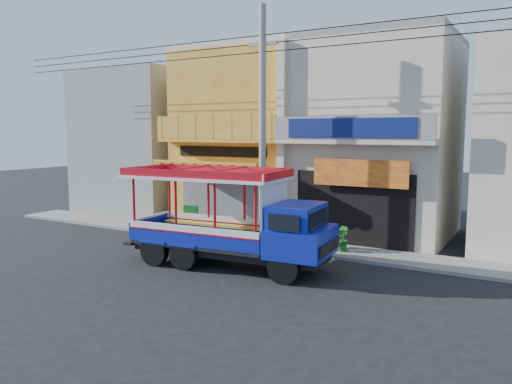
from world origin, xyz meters
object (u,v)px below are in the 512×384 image
at_px(green_sign, 191,220).
at_px(potted_plant_b, 342,239).
at_px(potted_plant_a, 317,234).
at_px(utility_pole, 266,115).
at_px(songthaew_truck, 242,221).

xyz_separation_m(green_sign, potted_plant_b, (7.06, -0.25, -0.01)).
height_order(potted_plant_a, potted_plant_b, potted_plant_a).
height_order(utility_pole, songthaew_truck, utility_pole).
bearing_deg(green_sign, potted_plant_b, -2.04).
bearing_deg(potted_plant_a, green_sign, 149.82).
bearing_deg(utility_pole, potted_plant_b, 11.66).
relative_size(green_sign, potted_plant_b, 1.23).
distance_m(potted_plant_a, potted_plant_b, 1.00).
bearing_deg(potted_plant_b, potted_plant_a, 50.09).
bearing_deg(potted_plant_b, green_sign, 48.97).
height_order(green_sign, potted_plant_a, green_sign).
xyz_separation_m(songthaew_truck, potted_plant_a, (1.11, 3.50, -0.94)).
bearing_deg(green_sign, utility_pole, -11.23).
distance_m(utility_pole, songthaew_truck, 4.58).
bearing_deg(songthaew_truck, potted_plant_b, 58.82).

